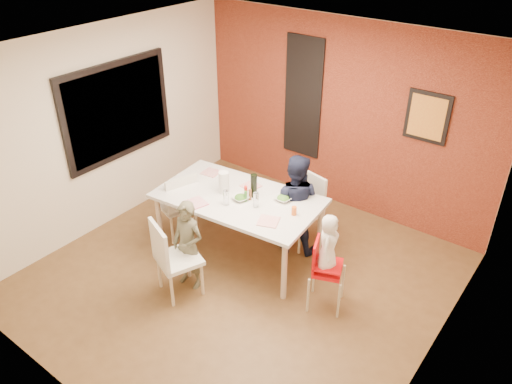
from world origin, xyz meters
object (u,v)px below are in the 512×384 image
Objects in this scene: child_near at (188,245)px; wine_bottle at (254,186)px; high_chair at (324,268)px; paper_towel_roll at (224,182)px; toddler at (328,243)px; chair_left at (179,202)px; chair_far at (306,205)px; dining_table at (238,202)px; child_far at (295,204)px; chair_near at (171,256)px.

wine_bottle is (0.21, 0.95, 0.42)m from child_near.
high_chair is 2.85× the size of wine_bottle.
paper_towel_roll is at bearing -157.25° from wine_bottle.
chair_left is at bearing 72.15° from toddler.
dining_table is at bearing -112.15° from chair_far.
wine_bottle is 0.38m from paper_towel_roll.
toddler is at bearing 122.13° from child_far.
paper_towel_roll is (-1.57, 0.15, 0.13)m from toddler.
chair_near is 1.92m from chair_far.
child_near is at bearing -75.87° from chair_near.
chair_left is at bearing 7.39° from child_far.
chair_near is 1.74m from toddler.
dining_table is 1.56× the size of child_far.
chair_far is 1.01× the size of chair_left.
dining_table is 1.10m from chair_near.
paper_towel_roll is (-0.20, -0.03, 0.22)m from dining_table.
toddler reaches higher than paper_towel_roll.
child_near is 0.92m from paper_towel_roll.
high_chair is 3.02× the size of paper_towel_roll.
chair_near reaches higher than high_chair.
paper_towel_roll reaches higher than dining_table.
toddler reaches higher than high_chair.
paper_towel_roll is (-0.35, -0.15, -0.01)m from wine_bottle.
high_chair is 0.33m from toddler.
paper_towel_roll is (0.64, 0.17, 0.44)m from chair_left.
chair_far is 3.17× the size of wine_bottle.
chair_near reaches higher than chair_left.
chair_left is (-0.74, 0.88, -0.02)m from chair_near.
toddler is (1.36, -0.18, 0.09)m from dining_table.
chair_near is at bearing -84.45° from paper_towel_roll.
chair_far reaches higher than chair_left.
child_far is at bearing 60.82° from child_near.
chair_far is at bearing 58.76° from wine_bottle.
high_chair is 1.10m from child_far.
high_chair is 1.62m from paper_towel_roll.
paper_towel_roll reaches higher than chair_near.
chair_near is 1.69m from child_far.
chair_far is 1.11× the size of high_chair.
chair_far is at bearing 46.56° from paper_towel_roll.
dining_table is 6.94× the size of wine_bottle.
chair_far is 1.68m from child_near.
toddler is (0.84, -0.92, 0.31)m from chair_far.
chair_near is (-0.10, -1.07, -0.21)m from dining_table.
chair_left is 0.80m from paper_towel_roll.
chair_left is 0.71× the size of child_far.
child_near is at bearing -80.55° from paper_towel_roll.
chair_far is 0.86× the size of child_near.
child_near is at bearing -97.52° from chair_far.
high_chair is (1.35, -0.19, -0.24)m from dining_table.
paper_towel_roll is at bearing -120.41° from chair_far.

